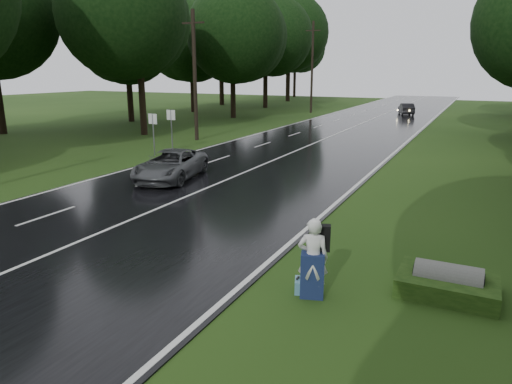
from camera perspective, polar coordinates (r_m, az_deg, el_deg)
ground at (r=14.65m, az=-22.85°, el=-6.61°), size 160.00×160.00×0.00m
road at (r=31.06m, az=5.87°, el=5.43°), size 12.00×140.00×0.04m
lane_center at (r=31.06m, az=5.87°, el=5.48°), size 0.12×140.00×0.01m
grey_car at (r=22.20m, az=-10.51°, el=3.32°), size 3.27×5.28×1.36m
far_car at (r=57.28m, az=18.10°, el=9.76°), size 2.48×4.15×1.29m
hitchhiker at (r=10.64m, az=7.10°, el=-8.44°), size 0.80×0.76×1.90m
suitcase at (r=11.13m, az=5.16°, el=-11.41°), size 0.27×0.46×0.31m
culvert at (r=11.93m, az=22.45°, el=-11.50°), size 1.49×0.74×0.74m
utility_pole_mid at (r=34.97m, az=-7.33°, el=6.41°), size 1.80×0.28×9.19m
utility_pole_far at (r=57.64m, az=6.79°, el=9.72°), size 1.80×0.28×10.60m
road_sign_a at (r=28.90m, az=-12.41°, el=4.41°), size 0.61×0.10×2.54m
road_sign_b at (r=30.32m, az=-10.28°, el=5.00°), size 0.63×0.10×2.64m
tree_left_d at (r=38.67m, az=-13.64°, el=6.92°), size 10.49×10.49×16.38m
tree_left_e at (r=51.20m, az=-2.82°, el=9.17°), size 9.40×9.40×14.69m
tree_left_f at (r=65.06m, az=1.15°, el=10.39°), size 10.48×10.48×16.38m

